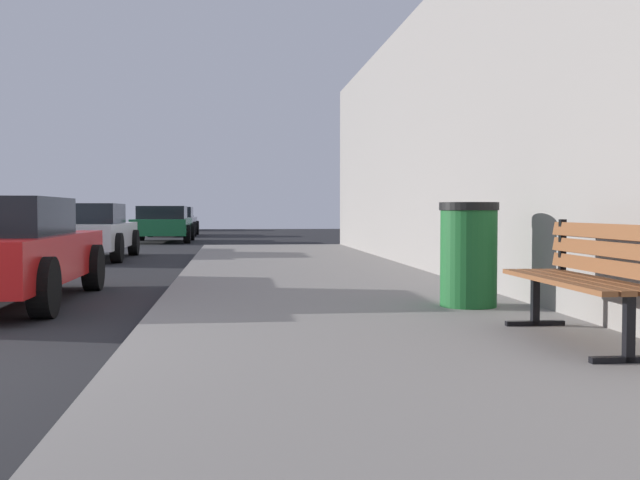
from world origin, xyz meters
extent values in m
cube|color=gray|center=(4.00, 0.00, 0.07)|extent=(4.00, 32.00, 0.15)
cube|color=brown|center=(5.11, -0.05, 0.60)|extent=(0.14, 1.79, 0.04)
cube|color=brown|center=(5.24, -0.05, 0.60)|extent=(0.14, 1.79, 0.04)
cube|color=brown|center=(5.36, -0.05, 0.60)|extent=(0.14, 1.79, 0.04)
cube|color=brown|center=(5.49, -0.05, 0.60)|extent=(0.14, 1.79, 0.04)
cube|color=brown|center=(5.52, -0.06, 0.70)|extent=(0.08, 1.79, 0.11)
cube|color=brown|center=(5.52, -0.06, 0.83)|extent=(0.08, 1.79, 0.11)
cube|color=brown|center=(5.52, -0.06, 0.96)|extent=(0.08, 1.79, 0.11)
cube|color=black|center=(5.29, -0.82, 0.38)|extent=(0.06, 0.06, 0.45)
cube|color=black|center=(5.29, -0.82, 0.17)|extent=(0.50, 0.07, 0.04)
cube|color=black|center=(5.31, 0.72, 0.38)|extent=(0.06, 0.06, 0.45)
cube|color=black|center=(5.31, 0.72, 0.17)|extent=(0.50, 0.07, 0.04)
cube|color=black|center=(5.54, 0.72, 0.82)|extent=(0.05, 0.05, 0.44)
cylinder|color=#195926|center=(5.15, 2.02, 0.63)|extent=(0.57, 0.57, 0.97)
cylinder|color=black|center=(5.15, 2.02, 1.16)|extent=(0.59, 0.59, 0.08)
cylinder|color=black|center=(0.87, 5.45, 0.32)|extent=(0.22, 0.64, 0.64)
cylinder|color=black|center=(0.87, 2.70, 0.32)|extent=(0.22, 0.64, 0.64)
cube|color=white|center=(-0.51, 12.38, 0.54)|extent=(1.73, 4.24, 0.55)
cube|color=black|center=(-0.51, 12.17, 1.04)|extent=(1.52, 1.91, 0.45)
cylinder|color=black|center=(-1.37, 13.74, 0.32)|extent=(0.22, 0.64, 0.64)
cylinder|color=black|center=(0.36, 13.74, 0.32)|extent=(0.22, 0.64, 0.64)
cylinder|color=black|center=(-1.37, 11.03, 0.32)|extent=(0.22, 0.64, 0.64)
cylinder|color=black|center=(0.36, 11.03, 0.32)|extent=(0.22, 0.64, 0.64)
cube|color=#196638|center=(0.35, 21.75, 0.54)|extent=(1.83, 4.07, 0.55)
cube|color=black|center=(0.35, 21.54, 1.04)|extent=(1.61, 1.83, 0.45)
cylinder|color=black|center=(-0.57, 23.05, 0.32)|extent=(0.22, 0.64, 0.64)
cylinder|color=black|center=(1.27, 23.05, 0.32)|extent=(0.22, 0.64, 0.64)
cylinder|color=black|center=(-0.57, 20.44, 0.32)|extent=(0.22, 0.64, 0.64)
cylinder|color=black|center=(1.27, 20.44, 0.32)|extent=(0.22, 0.64, 0.64)
cube|color=#B7B7BF|center=(0.24, 28.37, 0.54)|extent=(1.79, 4.27, 0.55)
cube|color=black|center=(0.24, 28.16, 1.04)|extent=(1.57, 1.92, 0.45)
cylinder|color=black|center=(-0.65, 29.74, 0.32)|extent=(0.22, 0.64, 0.64)
cylinder|color=black|center=(1.14, 29.74, 0.32)|extent=(0.22, 0.64, 0.64)
cylinder|color=black|center=(-0.65, 27.01, 0.32)|extent=(0.22, 0.64, 0.64)
cylinder|color=black|center=(1.14, 27.01, 0.32)|extent=(0.22, 0.64, 0.64)
cube|color=black|center=(-0.41, 38.22, 0.54)|extent=(1.79, 4.24, 0.55)
cube|color=black|center=(-0.41, 38.01, 1.04)|extent=(1.57, 1.91, 0.45)
cylinder|color=black|center=(-1.31, 39.58, 0.32)|extent=(0.22, 0.64, 0.64)
cylinder|color=black|center=(0.48, 39.58, 0.32)|extent=(0.22, 0.64, 0.64)
cylinder|color=black|center=(-1.31, 36.87, 0.32)|extent=(0.22, 0.64, 0.64)
cylinder|color=black|center=(0.48, 36.87, 0.32)|extent=(0.22, 0.64, 0.64)
camera|label=1|loc=(2.80, -5.29, 1.11)|focal=42.26mm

